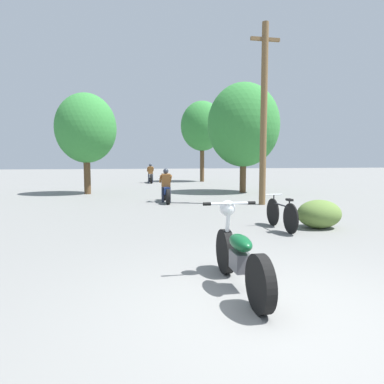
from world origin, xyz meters
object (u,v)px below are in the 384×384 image
at_px(roadside_tree_right_near, 244,125).
at_px(motorcycle_foreground, 239,255).
at_px(motorcycle_rider_far, 151,176).
at_px(motorcycle_rider_lead, 166,189).
at_px(roadside_tree_left, 86,128).
at_px(utility_pole, 264,113).
at_px(roadside_tree_right_far, 202,126).
at_px(bicycle_parked, 281,214).

distance_m(roadside_tree_right_near, motorcycle_foreground, 13.59).
bearing_deg(motorcycle_rider_far, motorcycle_rider_lead, -90.77).
relative_size(roadside_tree_left, motorcycle_rider_far, 2.33).
bearing_deg(utility_pole, motorcycle_rider_far, 104.41).
bearing_deg(roadside_tree_right_far, roadside_tree_right_near, -88.97).
distance_m(roadside_tree_right_far, motorcycle_foreground, 22.25).
relative_size(roadside_tree_right_near, motorcycle_rider_lead, 2.83).
relative_size(utility_pole, motorcycle_foreground, 3.28).
relative_size(motorcycle_rider_lead, motorcycle_rider_far, 0.93).
bearing_deg(motorcycle_rider_far, roadside_tree_left, -115.39).
height_order(roadside_tree_right_far, motorcycle_rider_lead, roadside_tree_right_far).
height_order(utility_pole, motorcycle_foreground, utility_pole).
height_order(motorcycle_foreground, motorcycle_rider_lead, motorcycle_rider_lead).
distance_m(utility_pole, motorcycle_rider_lead, 4.72).
height_order(utility_pole, bicycle_parked, utility_pole).
xyz_separation_m(motorcycle_rider_far, bicycle_parked, (1.98, -17.34, -0.15)).
height_order(roadside_tree_left, motorcycle_foreground, roadside_tree_left).
distance_m(roadside_tree_right_far, motorcycle_rider_lead, 13.45).
bearing_deg(roadside_tree_right_far, motorcycle_rider_far, -169.42).
bearing_deg(motorcycle_rider_far, roadside_tree_right_near, -63.28).
xyz_separation_m(roadside_tree_right_near, roadside_tree_left, (-7.74, 0.71, -0.23)).
xyz_separation_m(roadside_tree_right_near, roadside_tree_right_far, (-0.16, 9.00, 0.79)).
relative_size(roadside_tree_right_far, roadside_tree_left, 1.25).
bearing_deg(roadside_tree_left, roadside_tree_right_far, 47.58).
bearing_deg(motorcycle_rider_lead, motorcycle_rider_far, 89.23).
bearing_deg(motorcycle_foreground, motorcycle_rider_far, 89.37).
bearing_deg(bicycle_parked, motorcycle_rider_lead, 110.09).
bearing_deg(roadside_tree_right_far, bicycle_parked, -96.35).
distance_m(utility_pole, roadside_tree_left, 8.73).
xyz_separation_m(utility_pole, motorcycle_rider_lead, (-3.47, 1.40, -2.88)).
distance_m(motorcycle_foreground, motorcycle_rider_lead, 9.27).
xyz_separation_m(utility_pole, motorcycle_foreground, (-3.54, -7.87, -2.95)).
xyz_separation_m(roadside_tree_right_far, roadside_tree_left, (-7.58, -8.29, -1.02)).
height_order(roadside_tree_right_far, motorcycle_rider_far, roadside_tree_right_far).
xyz_separation_m(motorcycle_foreground, motorcycle_rider_far, (0.23, 20.77, 0.08)).
bearing_deg(motorcycle_rider_lead, roadside_tree_left, 130.96).
height_order(roadside_tree_right_near, motorcycle_rider_lead, roadside_tree_right_near).
bearing_deg(motorcycle_foreground, roadside_tree_right_far, 78.89).
bearing_deg(motorcycle_rider_far, bicycle_parked, -83.48).
distance_m(roadside_tree_left, motorcycle_rider_lead, 5.88).
xyz_separation_m(utility_pole, roadside_tree_left, (-6.90, 5.35, -0.21)).
bearing_deg(utility_pole, bicycle_parked, -106.67).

